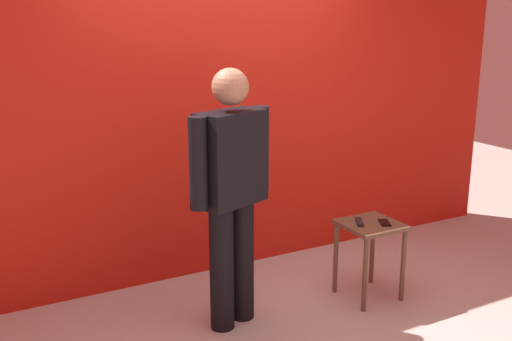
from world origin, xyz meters
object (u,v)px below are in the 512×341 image
object	(u,v)px
standing_person	(231,186)
cell_phone	(384,223)
side_table	(370,238)
tv_remote	(359,222)

from	to	relation	value
standing_person	cell_phone	world-z (taller)	standing_person
standing_person	side_table	size ratio (longest dim) A/B	2.98
standing_person	side_table	world-z (taller)	standing_person
standing_person	side_table	distance (m)	1.20
cell_phone	standing_person	bearing A→B (deg)	-161.67
side_table	tv_remote	world-z (taller)	tv_remote
standing_person	tv_remote	size ratio (longest dim) A/B	10.30
cell_phone	tv_remote	world-z (taller)	tv_remote
side_table	cell_phone	size ratio (longest dim) A/B	4.08
cell_phone	tv_remote	xyz separation A→B (m)	(-0.16, 0.09, 0.01)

